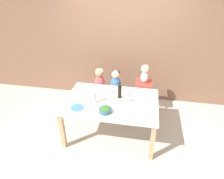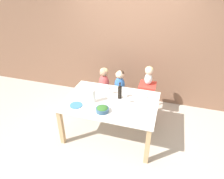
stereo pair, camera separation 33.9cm
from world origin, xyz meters
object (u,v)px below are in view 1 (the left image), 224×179
(chair_right_highchair, at_px, (143,89))
(wine_glass_near, at_px, (126,96))
(dinner_plate_back_left, at_px, (94,90))
(person_child_center, at_px, (116,80))
(paper_towel_roll, at_px, (93,97))
(person_child_left, at_px, (100,79))
(chair_far_center, at_px, (116,94))
(person_baby_right, at_px, (145,72))
(dinner_plate_front_left, at_px, (77,108))
(chair_far_left, at_px, (100,93))
(salad_bowl_large, at_px, (105,110))
(dinner_plate_back_right, at_px, (141,94))
(wine_glass_far, at_px, (108,88))
(wine_bottle, at_px, (120,92))

(chair_right_highchair, relative_size, wine_glass_near, 4.20)
(chair_right_highchair, height_order, dinner_plate_back_left, dinner_plate_back_left)
(person_child_center, distance_m, paper_towel_roll, 0.93)
(person_child_left, distance_m, person_child_center, 0.34)
(chair_far_center, distance_m, person_baby_right, 0.81)
(dinner_plate_back_left, bearing_deg, person_child_left, 90.53)
(dinner_plate_front_left, bearing_deg, dinner_plate_back_left, 78.30)
(chair_far_left, xyz_separation_m, person_baby_right, (0.91, 0.00, 0.57))
(salad_bowl_large, xyz_separation_m, dinner_plate_back_right, (0.52, 0.63, -0.04))
(paper_towel_roll, relative_size, dinner_plate_back_right, 1.09)
(person_child_center, height_order, wine_glass_near, person_child_center)
(person_child_center, distance_m, wine_glass_near, 0.85)
(salad_bowl_large, relative_size, dinner_plate_back_left, 0.98)
(chair_far_center, bearing_deg, chair_far_left, 180.00)
(person_baby_right, bearing_deg, salad_bowl_large, -116.71)
(person_baby_right, xyz_separation_m, wine_glass_far, (-0.63, -0.59, -0.10))
(chair_far_center, xyz_separation_m, person_child_center, (-0.00, 0.00, 0.34))
(person_baby_right, relative_size, wine_glass_near, 2.18)
(person_child_center, xyz_separation_m, wine_glass_near, (0.31, -0.78, 0.12))
(dinner_plate_back_right, bearing_deg, wine_glass_near, -127.64)
(chair_far_center, relative_size, wine_bottle, 1.49)
(person_child_left, xyz_separation_m, wine_bottle, (0.51, -0.65, 0.12))
(wine_glass_far, bearing_deg, chair_far_left, 116.16)
(chair_far_left, relative_size, dinner_plate_front_left, 2.13)
(paper_towel_roll, xyz_separation_m, salad_bowl_large, (0.25, -0.22, -0.07))
(person_child_center, bearing_deg, person_child_left, 180.00)
(chair_far_center, height_order, chair_right_highchair, chair_right_highchair)
(chair_far_center, height_order, wine_bottle, wine_bottle)
(person_child_center, bearing_deg, wine_glass_near, -68.46)
(wine_bottle, height_order, wine_glass_far, wine_bottle)
(person_child_center, distance_m, dinner_plate_front_left, 1.17)
(paper_towel_roll, xyz_separation_m, wine_glass_near, (0.54, 0.12, 0.01))
(person_child_center, height_order, dinner_plate_back_right, person_child_center)
(person_baby_right, height_order, wine_bottle, person_baby_right)
(wine_bottle, relative_size, wine_glass_far, 1.77)
(salad_bowl_large, bearing_deg, wine_glass_far, 97.40)
(person_baby_right, bearing_deg, paper_towel_roll, -132.01)
(chair_far_left, height_order, dinner_plate_front_left, dinner_plate_front_left)
(wine_bottle, height_order, dinner_plate_back_left, wine_bottle)
(salad_bowl_large, relative_size, dinner_plate_back_right, 0.98)
(person_child_center, height_order, paper_towel_roll, paper_towel_roll)
(chair_far_center, height_order, salad_bowl_large, salad_bowl_large)
(person_child_center, bearing_deg, chair_far_center, -90.00)
(chair_right_highchair, distance_m, person_child_left, 0.93)
(wine_bottle, relative_size, dinner_plate_back_left, 1.43)
(chair_right_highchair, bearing_deg, wine_glass_near, -108.96)
(paper_towel_roll, height_order, dinner_plate_back_right, paper_towel_roll)
(dinner_plate_back_left, bearing_deg, person_baby_right, 28.94)
(paper_towel_roll, distance_m, wine_glass_far, 0.36)
(salad_bowl_large, bearing_deg, wine_glass_near, 48.66)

